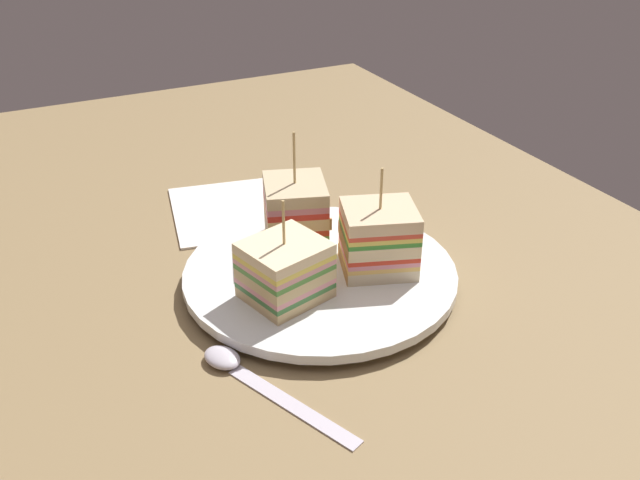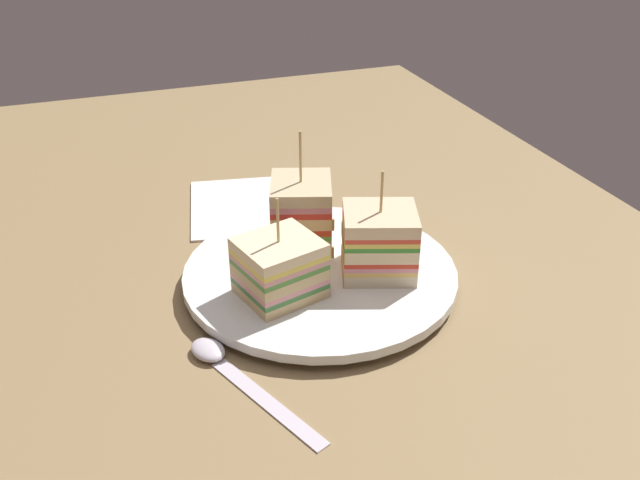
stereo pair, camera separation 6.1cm
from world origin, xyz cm
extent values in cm
cube|color=olive|center=(0.00, 0.00, -0.90)|extent=(124.85, 75.42, 1.80)
cylinder|color=white|center=(0.00, 0.00, 0.36)|extent=(15.31, 15.31, 0.71)
cylinder|color=white|center=(0.00, 0.00, 1.15)|extent=(24.69, 24.69, 0.87)
cube|color=#D7B87D|center=(2.58, -4.53, 2.05)|extent=(7.25, 7.63, 0.92)
cube|color=#9E7242|center=(1.76, -1.54, 2.05)|extent=(5.54, 1.74, 0.92)
cube|color=#407C3C|center=(2.58, -4.53, 2.75)|extent=(7.25, 7.63, 0.47)
cube|color=pink|center=(2.58, -4.53, 3.22)|extent=(7.25, 7.63, 0.47)
cube|color=#D2B87F|center=(2.58, -4.53, 3.92)|extent=(7.25, 7.63, 0.92)
cube|color=#B2844C|center=(1.76, -1.54, 3.92)|extent=(5.54, 1.74, 0.92)
cube|color=#4C8A36|center=(2.58, -4.53, 4.62)|extent=(7.25, 7.63, 0.47)
cube|color=#DA9594|center=(2.58, -4.53, 5.09)|extent=(7.25, 7.63, 0.47)
cube|color=#EBD450|center=(2.58, -4.53, 5.56)|extent=(7.25, 7.63, 0.47)
cube|color=beige|center=(2.58, -4.53, 6.26)|extent=(7.25, 7.63, 0.92)
cylinder|color=tan|center=(2.58, -4.53, 8.68)|extent=(0.24, 0.24, 3.92)
cube|color=beige|center=(2.09, 4.78, 2.16)|extent=(7.51, 7.87, 1.14)
cube|color=#B2844C|center=(1.06, 1.85, 2.16)|extent=(5.40, 2.10, 1.14)
cube|color=#EFBF5C|center=(2.09, 4.78, 2.95)|extent=(7.51, 7.87, 0.42)
cube|color=pink|center=(2.09, 4.78, 3.37)|extent=(7.51, 7.87, 0.42)
cube|color=red|center=(2.09, 4.78, 3.80)|extent=(7.51, 7.87, 0.42)
cube|color=beige|center=(2.09, 4.78, 4.58)|extent=(7.51, 7.87, 1.14)
cube|color=#9E7242|center=(1.06, 1.85, 4.58)|extent=(5.40, 2.10, 1.14)
cube|color=#38892E|center=(2.09, 4.78, 5.36)|extent=(7.51, 7.87, 0.42)
cube|color=#E5CB53|center=(2.09, 4.78, 5.79)|extent=(7.51, 7.87, 0.42)
cube|color=#D2412C|center=(2.09, 4.78, 6.21)|extent=(7.51, 7.87, 0.42)
cube|color=beige|center=(2.09, 4.78, 7.00)|extent=(7.51, 7.87, 1.14)
cylinder|color=tan|center=(2.09, 4.78, 9.48)|extent=(0.24, 0.24, 3.81)
cube|color=beige|center=(-5.21, 0.29, 2.16)|extent=(7.78, 7.31, 1.15)
cube|color=#9E7242|center=(-2.27, -0.70, 2.16)|extent=(1.99, 5.26, 1.15)
cube|color=#E4948A|center=(-5.21, 0.29, 3.03)|extent=(7.78, 7.31, 0.58)
cube|color=#5EAE45|center=(-5.21, 0.29, 3.61)|extent=(7.78, 7.31, 0.58)
cube|color=red|center=(-5.21, 0.29, 4.20)|extent=(7.78, 7.31, 0.58)
cube|color=beige|center=(-5.21, 0.29, 5.06)|extent=(7.78, 7.31, 1.15)
cube|color=#B2844C|center=(-2.27, -0.70, 5.06)|extent=(1.99, 5.26, 1.15)
cube|color=red|center=(-5.21, 0.29, 5.93)|extent=(7.78, 7.31, 0.58)
cube|color=pink|center=(-5.21, 0.29, 6.52)|extent=(7.78, 7.31, 0.58)
cube|color=#CEB88D|center=(-5.21, 0.29, 7.38)|extent=(7.78, 7.31, 1.15)
cylinder|color=tan|center=(-5.21, 0.29, 10.42)|extent=(0.24, 0.24, 4.92)
cube|color=silver|center=(13.34, -8.85, 0.12)|extent=(11.55, 5.81, 0.25)
ellipsoid|color=silver|center=(6.61, -11.71, 0.50)|extent=(3.89, 3.41, 1.00)
cube|color=white|center=(-17.22, -2.82, 0.25)|extent=(15.91, 13.80, 0.50)
camera|label=1|loc=(47.48, -23.56, 35.07)|focal=38.97mm
camera|label=2|loc=(49.88, -17.95, 35.07)|focal=38.97mm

